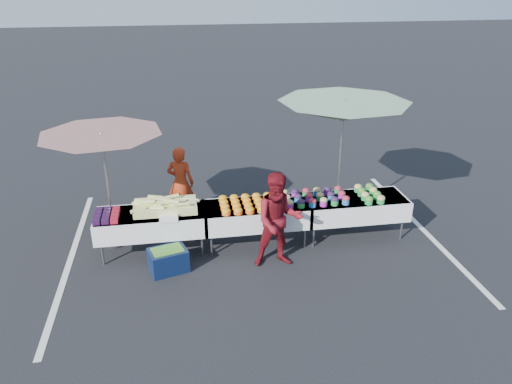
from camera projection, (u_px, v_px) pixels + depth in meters
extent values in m
plane|color=black|center=(256.00, 243.00, 8.97)|extent=(80.00, 80.00, 0.00)
cube|color=silver|center=(71.00, 258.00, 8.48)|extent=(0.10, 5.00, 0.00)
cube|color=silver|center=(422.00, 229.00, 9.45)|extent=(0.10, 5.00, 0.00)
cube|color=white|center=(151.00, 214.00, 8.40)|extent=(1.80, 0.75, 0.04)
cube|color=white|center=(152.00, 222.00, 8.46)|extent=(1.86, 0.81, 0.36)
cylinder|color=slate|center=(103.00, 254.00, 8.23)|extent=(0.04, 0.04, 0.39)
cylinder|color=slate|center=(106.00, 237.00, 8.76)|extent=(0.04, 0.04, 0.39)
cylinder|color=slate|center=(202.00, 246.00, 8.48)|extent=(0.04, 0.04, 0.39)
cylinder|color=slate|center=(200.00, 230.00, 9.01)|extent=(0.04, 0.04, 0.39)
cube|color=white|center=(256.00, 206.00, 8.67)|extent=(1.80, 0.75, 0.04)
cube|color=white|center=(256.00, 214.00, 8.74)|extent=(1.86, 0.81, 0.36)
cylinder|color=slate|center=(212.00, 245.00, 8.50)|extent=(0.04, 0.04, 0.39)
cylinder|color=slate|center=(209.00, 229.00, 9.03)|extent=(0.04, 0.04, 0.39)
cylinder|color=slate|center=(305.00, 237.00, 8.75)|extent=(0.04, 0.04, 0.39)
cylinder|color=slate|center=(297.00, 222.00, 9.28)|extent=(0.04, 0.04, 0.39)
cube|color=white|center=(355.00, 199.00, 8.94)|extent=(1.80, 0.75, 0.04)
cube|color=white|center=(354.00, 207.00, 9.01)|extent=(1.86, 0.81, 0.36)
cylinder|color=slate|center=(314.00, 237.00, 8.77)|extent=(0.04, 0.04, 0.39)
cylinder|color=slate|center=(305.00, 221.00, 9.30)|extent=(0.04, 0.04, 0.39)
cylinder|color=slate|center=(401.00, 229.00, 9.02)|extent=(0.04, 0.04, 0.39)
cylinder|color=slate|center=(388.00, 215.00, 9.55)|extent=(0.04, 0.04, 0.39)
cube|color=black|center=(96.00, 222.00, 8.00)|extent=(0.12, 0.12, 0.08)
cube|color=black|center=(97.00, 218.00, 8.13)|extent=(0.12, 0.12, 0.08)
cube|color=black|center=(98.00, 214.00, 8.26)|extent=(0.12, 0.12, 0.08)
cube|color=black|center=(99.00, 210.00, 8.38)|extent=(0.12, 0.12, 0.08)
cube|color=black|center=(105.00, 221.00, 8.02)|extent=(0.12, 0.12, 0.08)
cube|color=black|center=(106.00, 217.00, 8.15)|extent=(0.12, 0.12, 0.08)
cube|color=black|center=(107.00, 213.00, 8.28)|extent=(0.12, 0.12, 0.08)
cube|color=black|center=(108.00, 210.00, 8.40)|extent=(0.12, 0.12, 0.08)
cube|color=maroon|center=(114.00, 220.00, 8.05)|extent=(0.12, 0.12, 0.08)
cube|color=maroon|center=(115.00, 217.00, 8.17)|extent=(0.12, 0.12, 0.08)
cube|color=maroon|center=(116.00, 213.00, 8.30)|extent=(0.12, 0.12, 0.08)
cube|color=maroon|center=(116.00, 209.00, 8.42)|extent=(0.12, 0.12, 0.08)
cube|color=#D3DB70|center=(165.00, 207.00, 8.45)|extent=(1.05, 0.55, 0.14)
cylinder|color=#D3DB70|center=(183.00, 200.00, 8.61)|extent=(0.27, 0.09, 0.10)
cylinder|color=#D3DB70|center=(142.00, 202.00, 8.39)|extent=(0.27, 0.14, 0.07)
cylinder|color=#D3DB70|center=(172.00, 201.00, 8.31)|extent=(0.27, 0.14, 0.09)
cylinder|color=#D3DB70|center=(140.00, 205.00, 8.39)|extent=(0.27, 0.15, 0.10)
cylinder|color=#D3DB70|center=(154.00, 204.00, 8.33)|extent=(0.27, 0.15, 0.08)
cylinder|color=#D3DB70|center=(163.00, 199.00, 8.43)|extent=(0.27, 0.10, 0.10)
cylinder|color=#D3DB70|center=(163.00, 203.00, 8.32)|extent=(0.27, 0.07, 0.08)
cylinder|color=#D3DB70|center=(157.00, 208.00, 8.23)|extent=(0.27, 0.14, 0.09)
cylinder|color=#D3DB70|center=(155.00, 197.00, 8.56)|extent=(0.27, 0.12, 0.08)
cylinder|color=#D3DB70|center=(192.00, 200.00, 8.58)|extent=(0.27, 0.16, 0.08)
cylinder|color=#D3DB70|center=(146.00, 203.00, 8.32)|extent=(0.27, 0.11, 0.07)
cylinder|color=#D3DB70|center=(160.00, 211.00, 8.21)|extent=(0.27, 0.10, 0.07)
cylinder|color=#D3DB70|center=(171.00, 197.00, 8.55)|extent=(0.27, 0.12, 0.08)
cylinder|color=#D3DB70|center=(138.00, 210.00, 8.15)|extent=(0.27, 0.15, 0.08)
cylinder|color=#D3DB70|center=(144.00, 201.00, 8.38)|extent=(0.27, 0.10, 0.08)
cylinder|color=#D3DB70|center=(178.00, 203.00, 8.40)|extent=(0.27, 0.16, 0.10)
cylinder|color=#D3DB70|center=(148.00, 202.00, 8.28)|extent=(0.27, 0.12, 0.09)
cylinder|color=#D3DB70|center=(182.00, 204.00, 8.23)|extent=(0.27, 0.09, 0.07)
cylinder|color=#D3DB70|center=(186.00, 207.00, 8.29)|extent=(0.27, 0.10, 0.09)
cylinder|color=#D3DB70|center=(180.00, 207.00, 8.34)|extent=(0.27, 0.12, 0.09)
cube|color=white|center=(169.00, 218.00, 8.16)|extent=(0.30, 0.25, 0.05)
cylinder|color=orange|center=(226.00, 213.00, 8.32)|extent=(0.15, 0.15, 0.05)
ellipsoid|color=orange|center=(226.00, 211.00, 8.30)|extent=(0.15, 0.15, 0.08)
cylinder|color=orange|center=(225.00, 209.00, 8.48)|extent=(0.15, 0.15, 0.05)
ellipsoid|color=orange|center=(225.00, 206.00, 8.46)|extent=(0.15, 0.15, 0.08)
cylinder|color=orange|center=(224.00, 204.00, 8.64)|extent=(0.15, 0.15, 0.05)
ellipsoid|color=orange|center=(224.00, 202.00, 8.63)|extent=(0.15, 0.15, 0.08)
cylinder|color=orange|center=(223.00, 200.00, 8.80)|extent=(0.15, 0.15, 0.05)
ellipsoid|color=orange|center=(223.00, 198.00, 8.79)|extent=(0.15, 0.15, 0.08)
cylinder|color=orange|center=(238.00, 212.00, 8.35)|extent=(0.15, 0.15, 0.05)
ellipsoid|color=orange|center=(238.00, 210.00, 8.33)|extent=(0.15, 0.15, 0.08)
cylinder|color=orange|center=(237.00, 208.00, 8.51)|extent=(0.15, 0.15, 0.05)
ellipsoid|color=orange|center=(237.00, 206.00, 8.49)|extent=(0.15, 0.15, 0.08)
cylinder|color=orange|center=(235.00, 203.00, 8.67)|extent=(0.15, 0.15, 0.05)
ellipsoid|color=orange|center=(235.00, 201.00, 8.66)|extent=(0.15, 0.15, 0.08)
cylinder|color=orange|center=(234.00, 199.00, 8.83)|extent=(0.15, 0.15, 0.05)
ellipsoid|color=orange|center=(234.00, 197.00, 8.82)|extent=(0.15, 0.15, 0.08)
cylinder|color=orange|center=(250.00, 211.00, 8.38)|extent=(0.15, 0.15, 0.05)
ellipsoid|color=orange|center=(250.00, 209.00, 8.36)|extent=(0.15, 0.15, 0.08)
cylinder|color=orange|center=(248.00, 207.00, 8.54)|extent=(0.15, 0.15, 0.05)
ellipsoid|color=orange|center=(248.00, 205.00, 8.52)|extent=(0.15, 0.15, 0.08)
cylinder|color=orange|center=(247.00, 203.00, 8.70)|extent=(0.15, 0.15, 0.05)
ellipsoid|color=orange|center=(247.00, 200.00, 8.69)|extent=(0.15, 0.15, 0.08)
cylinder|color=orange|center=(245.00, 198.00, 8.87)|extent=(0.15, 0.15, 0.05)
ellipsoid|color=orange|center=(245.00, 196.00, 8.85)|extent=(0.15, 0.15, 0.08)
cylinder|color=orange|center=(262.00, 211.00, 8.41)|extent=(0.15, 0.15, 0.05)
ellipsoid|color=orange|center=(262.00, 208.00, 8.39)|extent=(0.15, 0.15, 0.08)
cylinder|color=orange|center=(260.00, 206.00, 8.57)|extent=(0.15, 0.15, 0.05)
ellipsoid|color=orange|center=(260.00, 204.00, 8.55)|extent=(0.15, 0.15, 0.08)
cylinder|color=orange|center=(258.00, 202.00, 8.73)|extent=(0.15, 0.15, 0.05)
ellipsoid|color=orange|center=(258.00, 200.00, 8.72)|extent=(0.15, 0.15, 0.08)
cylinder|color=orange|center=(256.00, 197.00, 8.90)|extent=(0.15, 0.15, 0.05)
ellipsoid|color=orange|center=(256.00, 195.00, 8.88)|extent=(0.15, 0.15, 0.08)
cylinder|color=orange|center=(273.00, 210.00, 8.44)|extent=(0.15, 0.15, 0.05)
ellipsoid|color=orange|center=(273.00, 208.00, 8.42)|extent=(0.15, 0.15, 0.08)
cylinder|color=orange|center=(271.00, 205.00, 8.60)|extent=(0.15, 0.15, 0.05)
ellipsoid|color=orange|center=(271.00, 203.00, 8.59)|extent=(0.15, 0.15, 0.08)
cylinder|color=orange|center=(269.00, 201.00, 8.76)|extent=(0.15, 0.15, 0.05)
ellipsoid|color=orange|center=(269.00, 199.00, 8.75)|extent=(0.15, 0.15, 0.08)
cylinder|color=orange|center=(267.00, 197.00, 8.93)|extent=(0.15, 0.15, 0.05)
ellipsoid|color=orange|center=(267.00, 195.00, 8.91)|extent=(0.15, 0.15, 0.08)
cylinder|color=#256BB0|center=(278.00, 206.00, 8.50)|extent=(0.13, 0.13, 0.10)
ellipsoid|color=maroon|center=(278.00, 203.00, 8.47)|extent=(0.14, 0.14, 0.10)
cylinder|color=#A42399|center=(276.00, 201.00, 8.70)|extent=(0.13, 0.13, 0.10)
ellipsoid|color=maroon|center=(276.00, 198.00, 8.67)|extent=(0.14, 0.14, 0.10)
cylinder|color=#228A3D|center=(273.00, 196.00, 8.89)|extent=(0.13, 0.13, 0.10)
ellipsoid|color=maroon|center=(273.00, 193.00, 8.87)|extent=(0.14, 0.14, 0.10)
cylinder|color=#A42399|center=(290.00, 206.00, 8.53)|extent=(0.13, 0.13, 0.10)
ellipsoid|color=tan|center=(290.00, 202.00, 8.50)|extent=(0.14, 0.14, 0.10)
cylinder|color=#228A3D|center=(287.00, 200.00, 8.73)|extent=(0.13, 0.13, 0.10)
ellipsoid|color=tan|center=(287.00, 197.00, 8.70)|extent=(0.14, 0.14, 0.10)
cylinder|color=#256BB0|center=(284.00, 195.00, 8.93)|extent=(0.13, 0.13, 0.10)
ellipsoid|color=tan|center=(284.00, 192.00, 8.90)|extent=(0.14, 0.14, 0.10)
cylinder|color=#228A3D|center=(301.00, 205.00, 8.56)|extent=(0.13, 0.13, 0.10)
ellipsoid|color=black|center=(301.00, 202.00, 8.53)|extent=(0.14, 0.14, 0.10)
cylinder|color=#256BB0|center=(298.00, 200.00, 8.76)|extent=(0.13, 0.13, 0.10)
ellipsoid|color=black|center=(298.00, 196.00, 8.73)|extent=(0.14, 0.14, 0.10)
cylinder|color=#A42399|center=(295.00, 194.00, 8.96)|extent=(0.13, 0.13, 0.10)
ellipsoid|color=black|center=(295.00, 191.00, 8.93)|extent=(0.14, 0.14, 0.10)
cylinder|color=#256BB0|center=(312.00, 204.00, 8.59)|extent=(0.13, 0.13, 0.10)
ellipsoid|color=maroon|center=(313.00, 201.00, 8.56)|extent=(0.14, 0.14, 0.10)
cylinder|color=#A42399|center=(309.00, 199.00, 8.79)|extent=(0.13, 0.13, 0.10)
ellipsoid|color=maroon|center=(309.00, 196.00, 8.76)|extent=(0.14, 0.14, 0.10)
cylinder|color=#228A3D|center=(306.00, 194.00, 8.99)|extent=(0.13, 0.13, 0.10)
ellipsoid|color=maroon|center=(306.00, 191.00, 8.96)|extent=(0.14, 0.14, 0.10)
cylinder|color=#A42399|center=(324.00, 203.00, 8.62)|extent=(0.13, 0.13, 0.10)
ellipsoid|color=tan|center=(324.00, 200.00, 8.60)|extent=(0.14, 0.14, 0.10)
cylinder|color=#228A3D|center=(320.00, 198.00, 8.82)|extent=(0.13, 0.13, 0.10)
ellipsoid|color=tan|center=(320.00, 195.00, 8.79)|extent=(0.14, 0.14, 0.10)
cylinder|color=#256BB0|center=(317.00, 193.00, 9.02)|extent=(0.13, 0.13, 0.10)
ellipsoid|color=tan|center=(317.00, 190.00, 8.99)|extent=(0.14, 0.14, 0.10)
cylinder|color=#228A3D|center=(335.00, 202.00, 8.65)|extent=(0.13, 0.13, 0.10)
ellipsoid|color=black|center=(335.00, 199.00, 8.63)|extent=(0.14, 0.14, 0.10)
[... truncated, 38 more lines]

